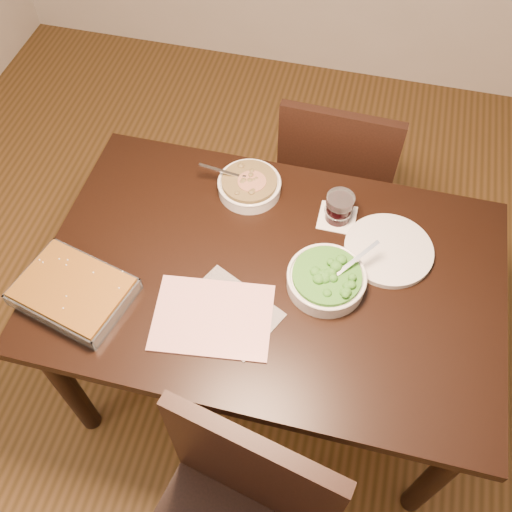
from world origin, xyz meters
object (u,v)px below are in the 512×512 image
at_px(stew_bowl, 249,185).
at_px(baking_dish, 74,291).
at_px(dinner_plate, 389,250).
at_px(chair_far, 336,173).
at_px(table, 271,288).
at_px(wine_tumbler, 339,207).
at_px(broccoli_bowl, 326,279).

xyz_separation_m(stew_bowl, baking_dish, (-0.40, -0.52, -0.00)).
height_order(dinner_plate, chair_far, chair_far).
distance_m(table, baking_dish, 0.60).
bearing_deg(wine_tumbler, stew_bowl, 171.90).
bearing_deg(baking_dish, table, 36.19).
relative_size(broccoli_bowl, chair_far, 0.26).
height_order(baking_dish, dinner_plate, baking_dish).
bearing_deg(dinner_plate, table, -154.39).
bearing_deg(dinner_plate, chair_far, 113.28).
bearing_deg(chair_far, wine_tumbler, 98.07).
bearing_deg(broccoli_bowl, baking_dish, -162.98).
bearing_deg(wine_tumbler, table, -122.08).
bearing_deg(baking_dish, wine_tumbler, 48.10).
relative_size(stew_bowl, baking_dish, 0.64).
relative_size(wine_tumbler, dinner_plate, 0.36).
xyz_separation_m(table, wine_tumbler, (0.16, 0.26, 0.15)).
distance_m(table, dinner_plate, 0.39).
xyz_separation_m(baking_dish, wine_tumbler, (0.70, 0.48, 0.03)).
bearing_deg(dinner_plate, broccoli_bowl, -135.40).
distance_m(table, stew_bowl, 0.36).
bearing_deg(table, stew_bowl, 115.95).
height_order(broccoli_bowl, dinner_plate, broccoli_bowl).
bearing_deg(broccoli_bowl, table, 178.08).
distance_m(table, chair_far, 0.70).
xyz_separation_m(table, stew_bowl, (-0.15, 0.30, 0.12)).
height_order(table, baking_dish, baking_dish).
bearing_deg(baking_dish, chair_far, 67.50).
bearing_deg(stew_bowl, table, -64.05).
bearing_deg(table, dinner_plate, 25.61).
xyz_separation_m(baking_dish, chair_far, (0.66, 0.90, -0.26)).
xyz_separation_m(stew_bowl, broccoli_bowl, (0.31, -0.31, 0.00)).
height_order(baking_dish, wine_tumbler, wine_tumbler).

